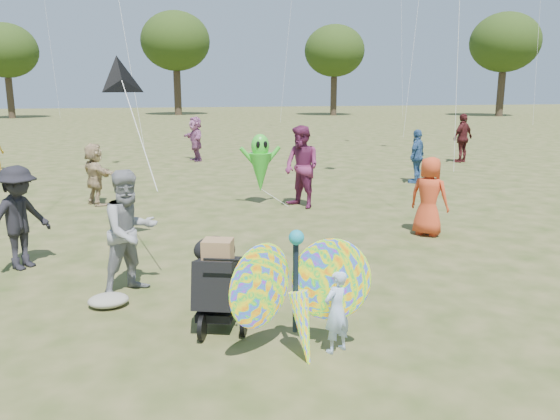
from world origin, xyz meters
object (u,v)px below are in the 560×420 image
(crowd_c, at_px, (417,156))
(crowd_d, at_px, (95,174))
(adult_man, at_px, (130,232))
(jogging_stroller, at_px, (217,276))
(child_girl, at_px, (337,311))
(crowd_j, at_px, (196,139))
(crowd_h, at_px, (463,138))
(crowd_b, at_px, (19,218))
(butterfly_kite, at_px, (299,297))
(alien_kite, at_px, (260,166))
(crowd_e, at_px, (302,167))
(crowd_a, at_px, (429,196))

(crowd_c, bearing_deg, crowd_d, -35.73)
(adult_man, xyz_separation_m, jogging_stroller, (1.01, -1.40, -0.25))
(child_girl, bearing_deg, crowd_j, -113.20)
(jogging_stroller, bearing_deg, crowd_j, 105.31)
(crowd_h, height_order, crowd_j, crowd_h)
(crowd_c, height_order, crowd_d, crowd_c)
(crowd_h, distance_m, crowd_j, 10.39)
(adult_man, bearing_deg, crowd_d, 65.72)
(crowd_b, relative_size, butterfly_kite, 0.95)
(jogging_stroller, bearing_deg, crowd_c, 70.21)
(adult_man, xyz_separation_m, crowd_j, (2.30, 14.13, 0.00))
(crowd_b, height_order, crowd_c, crowd_b)
(crowd_b, relative_size, alien_kite, 0.94)
(child_girl, bearing_deg, jogging_stroller, -64.57)
(crowd_j, bearing_deg, crowd_h, 60.82)
(adult_man, height_order, crowd_e, crowd_e)
(child_girl, height_order, crowd_e, crowd_e)
(crowd_d, bearing_deg, adult_man, 159.73)
(adult_man, xyz_separation_m, crowd_a, (5.55, 1.72, -0.10))
(crowd_h, bearing_deg, crowd_a, 30.71)
(child_girl, bearing_deg, alien_kite, -118.92)
(crowd_e, bearing_deg, child_girl, -40.64)
(adult_man, bearing_deg, crowd_e, 18.22)
(child_girl, bearing_deg, crowd_b, -68.06)
(crowd_a, distance_m, crowd_e, 3.48)
(alien_kite, bearing_deg, child_girl, -96.21)
(crowd_d, bearing_deg, crowd_c, -112.41)
(crowd_a, xyz_separation_m, crowd_h, (6.70, 9.44, 0.17))
(child_girl, xyz_separation_m, crowd_a, (3.40, 4.14, 0.30))
(crowd_d, xyz_separation_m, crowd_j, (3.22, 7.84, 0.11))
(crowd_d, distance_m, crowd_h, 14.04)
(adult_man, xyz_separation_m, alien_kite, (3.00, 5.33, 0.10))
(child_girl, xyz_separation_m, crowd_e, (1.73, 7.19, 0.51))
(crowd_e, xyz_separation_m, crowd_h, (8.37, 6.39, -0.05))
(crowd_d, bearing_deg, crowd_b, 142.19)
(crowd_c, bearing_deg, alien_kite, -21.49)
(crowd_e, relative_size, jogging_stroller, 1.73)
(child_girl, height_order, butterfly_kite, butterfly_kite)
(crowd_d, relative_size, crowd_e, 0.78)
(child_girl, relative_size, crowd_j, 0.54)
(crowd_b, distance_m, alien_kite, 6.07)
(adult_man, xyz_separation_m, crowd_e, (3.88, 4.77, 0.11))
(crowd_d, bearing_deg, crowd_j, -50.92)
(crowd_h, height_order, jogging_stroller, crowd_h)
(child_girl, relative_size, crowd_a, 0.61)
(butterfly_kite, bearing_deg, alien_kite, 80.67)
(adult_man, height_order, crowd_b, adult_man)
(crowd_b, height_order, alien_kite, alien_kite)
(crowd_a, distance_m, crowd_d, 7.92)
(crowd_c, bearing_deg, jogging_stroller, 8.25)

